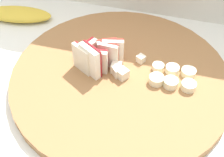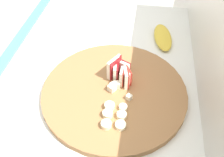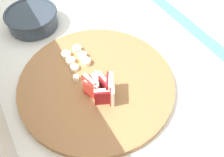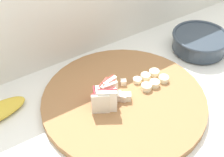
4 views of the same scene
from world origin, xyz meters
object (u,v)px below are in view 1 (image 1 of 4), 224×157
Objects in this scene: cutting_board at (121,78)px; apple_dice_pile at (120,69)px; apple_wedge_fan at (97,56)px; banana_slice_rows at (173,77)px; banana_peel at (18,14)px.

cutting_board is 4.79× the size of apple_dice_pile.
apple_dice_pile is at bearing -4.52° from apple_wedge_fan.
apple_wedge_fan is at bearing 168.86° from cutting_board.
banana_slice_rows is 0.44m from banana_peel.
apple_wedge_fan is (-0.05, 0.01, 0.04)m from cutting_board.
apple_wedge_fan reaches higher than banana_peel.
banana_peel is (-0.41, 0.13, -0.02)m from banana_slice_rows.
apple_wedge_fan is at bearing -178.91° from banana_slice_rows.
banana_slice_rows is (0.16, 0.00, -0.02)m from apple_wedge_fan.
apple_wedge_fan is at bearing -28.07° from banana_peel.
banana_slice_rows is at bearing 3.75° from apple_dice_pile.
banana_peel is at bearing 162.02° from banana_slice_rows.
apple_dice_pile is (-0.00, 0.01, 0.02)m from cutting_board.
cutting_board is 0.34m from banana_peel.
apple_wedge_fan is 0.16m from banana_slice_rows.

